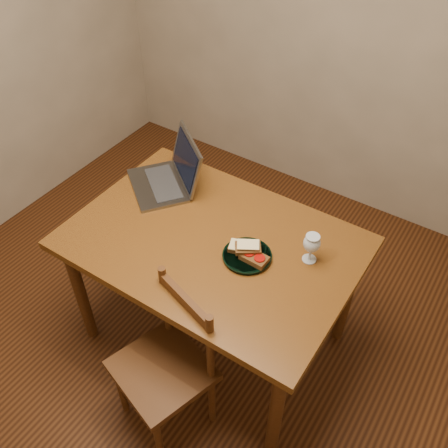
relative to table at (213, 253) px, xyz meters
The scene contains 10 objects.
floor 0.68m from the table, 140.00° to the right, with size 3.20×3.20×0.02m, color black.
back_wall 1.65m from the table, 94.47° to the left, with size 3.20×0.02×2.60m, color gray.
table is the anchor object (origin of this frame).
chair 0.53m from the table, 80.48° to the right, with size 0.48×0.47×0.42m.
plate 0.21m from the table, ahead, with size 0.22×0.22×0.02m, color black.
sandwich_cheese 0.19m from the table, ahead, with size 0.11×0.06×0.03m, color #381E0C, non-canonical shape.
sandwich_tomato 0.26m from the table, ahead, with size 0.12×0.07×0.04m, color #381E0C, non-canonical shape.
sandwich_top 0.24m from the table, ahead, with size 0.11×0.07×0.03m, color #381E0C, non-canonical shape.
milk_glass 0.47m from the table, 17.61° to the left, with size 0.08×0.08×0.15m, color white, non-canonical shape.
laptop 0.49m from the table, 151.42° to the left, with size 0.47×0.47×0.25m.
Camera 1 is at (1.05, -1.20, 2.35)m, focal length 40.00 mm.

